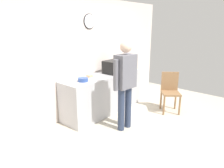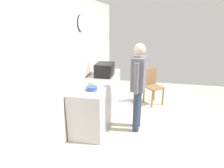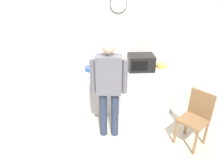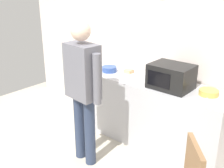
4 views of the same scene
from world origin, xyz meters
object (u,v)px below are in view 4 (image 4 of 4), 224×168
object	(u,v)px
microwave	(171,77)
spoon_utensil	(129,83)
person_standing	(83,84)
salad_bowl	(109,69)
fork_utensil	(204,100)
cereal_bowl	(209,92)
sandwich_plate	(129,73)

from	to	relation	value
microwave	spoon_utensil	size ratio (longest dim) A/B	2.94
spoon_utensil	person_standing	world-z (taller)	person_standing
salad_bowl	microwave	bearing A→B (deg)	-0.38
person_standing	fork_utensil	bearing A→B (deg)	32.51
cereal_bowl	fork_utensil	xyz separation A→B (m)	(0.03, -0.19, -0.03)
sandwich_plate	fork_utensil	size ratio (longest dim) A/B	1.52
microwave	sandwich_plate	size ratio (longest dim) A/B	1.93
salad_bowl	fork_utensil	distance (m)	1.48
microwave	spoon_utensil	world-z (taller)	microwave
salad_bowl	cereal_bowl	xyz separation A→B (m)	(1.44, 0.09, -0.01)
cereal_bowl	spoon_utensil	world-z (taller)	cereal_bowl
sandwich_plate	person_standing	xyz separation A→B (m)	(0.04, -0.93, 0.10)
sandwich_plate	microwave	bearing A→B (deg)	-7.98
cereal_bowl	fork_utensil	world-z (taller)	cereal_bowl
salad_bowl	person_standing	distance (m)	0.90
microwave	cereal_bowl	size ratio (longest dim) A/B	2.23
fork_utensil	spoon_utensil	xyz separation A→B (m)	(-0.97, -0.09, 0.00)
sandwich_plate	fork_utensil	xyz separation A→B (m)	(1.19, -0.20, -0.02)
salad_bowl	fork_utensil	size ratio (longest dim) A/B	1.23
salad_bowl	person_standing	world-z (taller)	person_standing
spoon_utensil	person_standing	xyz separation A→B (m)	(-0.18, -0.64, 0.12)
sandwich_plate	cereal_bowl	bearing A→B (deg)	-0.28
microwave	spoon_utensil	bearing A→B (deg)	-159.09
fork_utensil	cereal_bowl	bearing A→B (deg)	99.21
sandwich_plate	person_standing	size ratio (longest dim) A/B	0.15
spoon_utensil	cereal_bowl	bearing A→B (deg)	16.77
salad_bowl	spoon_utensil	world-z (taller)	salad_bowl
fork_utensil	sandwich_plate	bearing A→B (deg)	170.63
cereal_bowl	person_standing	distance (m)	1.46
salad_bowl	cereal_bowl	size ratio (longest dim) A/B	0.94
microwave	cereal_bowl	world-z (taller)	microwave
fork_utensil	spoon_utensil	world-z (taller)	same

